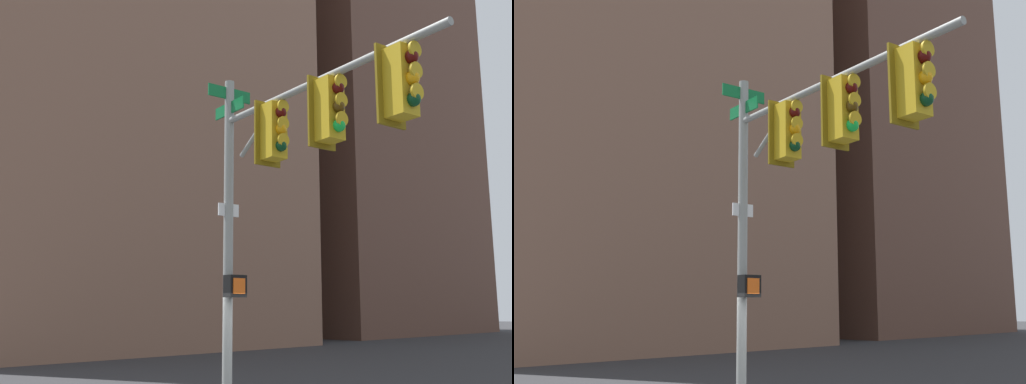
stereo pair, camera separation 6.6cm
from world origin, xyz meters
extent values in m
cylinder|color=gray|center=(0.27, -0.14, 3.32)|extent=(0.18, 0.18, 6.63)
cylinder|color=gray|center=(0.74, 2.40, 5.82)|extent=(1.04, 5.11, 0.12)
cylinder|color=gray|center=(0.44, 0.77, 5.37)|extent=(0.27, 1.04, 0.75)
cube|color=#0F6B33|center=(0.27, -0.14, 6.38)|extent=(0.96, 0.20, 0.24)
cube|color=#0F6B33|center=(0.27, -0.14, 6.08)|extent=(0.20, 0.97, 0.24)
cube|color=white|center=(0.27, -0.14, 4.06)|extent=(0.45, 0.11, 0.24)
cube|color=gold|center=(0.53, 1.27, 5.26)|extent=(0.40, 0.40, 1.00)
cube|color=#775E0F|center=(0.50, 1.08, 5.26)|extent=(0.54, 0.14, 1.16)
sphere|color=#470A07|center=(0.57, 1.47, 5.56)|extent=(0.20, 0.20, 0.20)
cylinder|color=gold|center=(0.58, 1.53, 5.65)|extent=(0.23, 0.08, 0.23)
sphere|color=#F29E0C|center=(0.57, 1.47, 5.26)|extent=(0.20, 0.20, 0.20)
cylinder|color=gold|center=(0.58, 1.53, 5.35)|extent=(0.23, 0.08, 0.23)
sphere|color=#0A3819|center=(0.57, 1.47, 4.96)|extent=(0.20, 0.20, 0.20)
cylinder|color=gold|center=(0.58, 1.53, 5.05)|extent=(0.23, 0.08, 0.23)
cube|color=gold|center=(0.79, 2.68, 5.26)|extent=(0.40, 0.40, 1.00)
cube|color=#775E0F|center=(0.75, 2.49, 5.26)|extent=(0.54, 0.14, 1.16)
sphere|color=#470A07|center=(0.82, 2.88, 5.56)|extent=(0.20, 0.20, 0.20)
cylinder|color=gold|center=(0.84, 2.95, 5.65)|extent=(0.23, 0.08, 0.23)
sphere|color=#4C330A|center=(0.82, 2.88, 5.26)|extent=(0.20, 0.20, 0.20)
cylinder|color=gold|center=(0.84, 2.95, 5.35)|extent=(0.23, 0.08, 0.23)
sphere|color=green|center=(0.82, 2.88, 4.96)|extent=(0.20, 0.20, 0.20)
cylinder|color=gold|center=(0.84, 2.95, 5.05)|extent=(0.23, 0.08, 0.23)
cube|color=gold|center=(1.05, 4.09, 5.26)|extent=(0.40, 0.40, 1.00)
cube|color=#775E0F|center=(1.01, 3.91, 5.26)|extent=(0.54, 0.14, 1.16)
sphere|color=#470A07|center=(1.08, 4.29, 5.56)|extent=(0.20, 0.20, 0.20)
cylinder|color=gold|center=(1.09, 4.36, 5.65)|extent=(0.23, 0.08, 0.23)
sphere|color=#F29E0C|center=(1.08, 4.29, 5.26)|extent=(0.20, 0.20, 0.20)
cylinder|color=gold|center=(1.09, 4.36, 5.35)|extent=(0.23, 0.08, 0.23)
sphere|color=#0A3819|center=(1.08, 4.29, 4.96)|extent=(0.20, 0.20, 0.20)
cylinder|color=gold|center=(1.09, 4.36, 5.05)|extent=(0.23, 0.08, 0.23)
cube|color=black|center=(0.32, 0.09, 2.63)|extent=(0.40, 0.31, 0.40)
cube|color=#EA5914|center=(0.34, 0.23, 2.63)|extent=(0.25, 0.06, 0.28)
cube|color=brown|center=(-39.93, -26.65, 19.69)|extent=(23.39, 19.57, 39.39)
camera|label=1|loc=(8.04, 8.14, 2.23)|focal=42.51mm
camera|label=2|loc=(8.00, 8.19, 2.23)|focal=42.51mm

